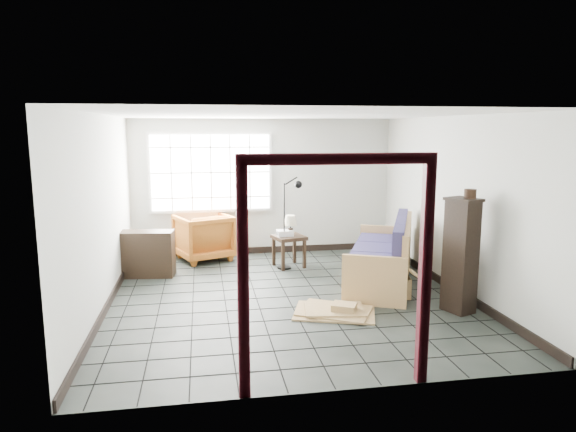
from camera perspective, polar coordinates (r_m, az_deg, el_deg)
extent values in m
plane|color=black|center=(7.54, -0.09, -8.96)|extent=(5.50, 5.50, 0.00)
cube|color=#B9BCB5|center=(9.93, -2.74, 3.24)|extent=(5.00, 0.02, 2.60)
cube|color=#B9BCB5|center=(4.59, 5.65, -4.34)|extent=(5.00, 0.02, 2.60)
cube|color=#B9BCB5|center=(7.25, -19.96, 0.29)|extent=(0.02, 5.50, 2.60)
cube|color=#B9BCB5|center=(8.03, 17.79, 1.26)|extent=(0.02, 5.50, 2.60)
cube|color=white|center=(7.15, -0.09, 11.20)|extent=(5.00, 5.50, 0.02)
cube|color=black|center=(10.13, -2.67, -3.76)|extent=(4.95, 0.03, 0.12)
cube|color=black|center=(7.54, -19.26, -9.05)|extent=(0.03, 5.45, 0.12)
cube|color=black|center=(8.29, 17.22, -7.25)|extent=(0.03, 5.45, 0.12)
cube|color=silver|center=(9.79, -8.56, 4.81)|extent=(2.32, 0.06, 1.52)
cube|color=white|center=(9.75, -8.55, 4.80)|extent=(2.20, 0.02, 1.40)
cube|color=#3C0D15|center=(4.57, -5.01, -7.67)|extent=(0.10, 0.08, 2.10)
cube|color=#3C0D15|center=(4.99, 14.96, -6.46)|extent=(0.10, 0.08, 2.10)
cube|color=#3C0D15|center=(4.52, 5.66, 6.34)|extent=(1.80, 0.08, 0.10)
cube|color=#A5724A|center=(8.29, 10.19, -5.96)|extent=(1.70, 2.38, 0.40)
cube|color=#A5724A|center=(7.15, 9.55, -7.17)|extent=(0.83, 0.42, 0.71)
cube|color=#A5724A|center=(9.35, 10.73, -3.21)|extent=(0.83, 0.42, 0.71)
cube|color=#A5724A|center=(8.17, 13.06, -3.32)|extent=(0.98, 2.06, 0.77)
cube|color=#1C2146|center=(7.51, 9.67, -5.31)|extent=(1.01, 0.97, 0.18)
cube|color=#1C2146|center=(7.43, 12.20, -3.44)|extent=(0.43, 0.71, 0.57)
cube|color=#1C2146|center=(8.22, 10.09, -4.02)|extent=(1.01, 0.97, 0.18)
cube|color=#1C2146|center=(8.14, 12.40, -2.31)|extent=(0.43, 0.71, 0.57)
cube|color=#1C2146|center=(8.93, 10.44, -2.94)|extent=(1.01, 0.97, 0.18)
cube|color=#1C2146|center=(8.86, 12.56, -1.36)|extent=(0.43, 0.71, 0.57)
imported|color=#995116|center=(9.64, -9.36, -2.06)|extent=(1.17, 1.14, 0.94)
cube|color=black|center=(9.00, 0.10, -2.38)|extent=(0.62, 0.62, 0.06)
cube|color=black|center=(8.80, -0.56, -4.50)|extent=(0.06, 0.06, 0.51)
cube|color=black|center=(8.97, 1.83, -4.23)|extent=(0.06, 0.06, 0.51)
cube|color=black|center=(9.17, -1.59, -3.93)|extent=(0.06, 0.06, 0.51)
cube|color=black|center=(9.33, 0.72, -3.69)|extent=(0.06, 0.06, 0.51)
cylinder|color=black|center=(9.03, 0.28, -1.75)|extent=(0.09, 0.09, 0.12)
cylinder|color=black|center=(9.01, 0.28, -1.09)|extent=(0.02, 0.02, 0.09)
cone|color=#ECE6C1|center=(8.99, 0.28, -0.48)|extent=(0.24, 0.24, 0.18)
cube|color=silver|center=(8.98, -0.35, -1.89)|extent=(0.29, 0.23, 0.10)
cylinder|color=black|center=(8.95, -1.21, -1.93)|extent=(0.02, 0.06, 0.06)
cylinder|color=black|center=(9.03, -0.41, -5.73)|extent=(0.32, 0.32, 0.03)
cylinder|color=black|center=(8.86, -0.42, -1.09)|extent=(0.03, 0.03, 1.48)
cylinder|color=black|center=(8.77, 0.37, 3.93)|extent=(0.24, 0.12, 0.13)
sphere|color=black|center=(8.80, 1.15, 3.52)|extent=(0.17, 0.17, 0.13)
cube|color=black|center=(8.79, -15.71, -4.06)|extent=(1.01, 0.50, 0.76)
cube|color=black|center=(8.79, -15.71, -3.99)|extent=(0.94, 0.44, 0.03)
cube|color=black|center=(7.13, 18.62, -4.26)|extent=(0.40, 0.45, 1.51)
cube|color=black|center=(7.00, 18.95, 1.75)|extent=(0.45, 0.50, 0.04)
cylinder|color=black|center=(7.01, 19.59, 2.35)|extent=(0.19, 0.19, 0.11)
cube|color=#946D47|center=(7.72, 11.57, -8.65)|extent=(0.51, 0.44, 0.02)
cube|color=black|center=(7.64, 9.95, -7.67)|extent=(0.09, 0.35, 0.30)
cube|color=#946D47|center=(7.72, 13.24, -7.61)|extent=(0.09, 0.35, 0.30)
cube|color=#946D47|center=(7.51, 11.83, -8.04)|extent=(0.44, 0.11, 0.30)
cube|color=#946D47|center=(7.85, 11.38, -7.26)|extent=(0.44, 0.11, 0.30)
cube|color=#946D47|center=(7.58, 9.53, -6.20)|extent=(0.24, 0.38, 0.12)
cube|color=#946D47|center=(7.67, 13.76, -6.14)|extent=(0.24, 0.38, 0.12)
cube|color=#946D47|center=(6.94, 5.19, -10.60)|extent=(1.23, 1.03, 0.02)
cube|color=#946D47|center=(6.93, 5.19, -10.43)|extent=(1.13, 1.04, 0.02)
cube|color=#946D47|center=(6.92, 5.20, -10.26)|extent=(0.86, 0.68, 0.02)
cube|color=#946D47|center=(6.85, 6.26, -10.01)|extent=(0.38, 0.36, 0.09)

